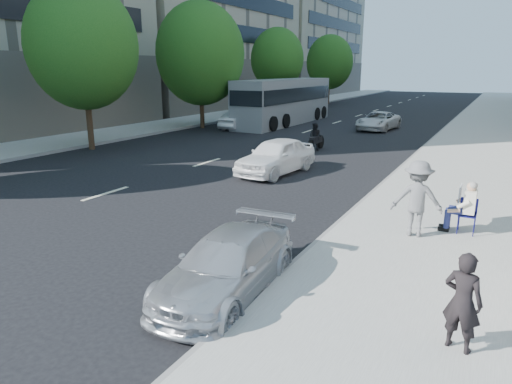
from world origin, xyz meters
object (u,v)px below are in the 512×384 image
Objects in this scene: seated_protester at (464,204)px; white_sedan_far at (378,121)px; pedestrian_woman at (463,302)px; parked_sedan at (227,265)px; jogger at (417,199)px; white_sedan_near at (276,156)px; white_sedan_mid at (238,121)px; motorcycle at (316,138)px; bus at (285,102)px.

seated_protester is 0.30× the size of white_sedan_far.
parked_sedan is at bearing 13.26° from pedestrian_woman.
white_sedan_near is (-6.21, 5.10, -0.36)m from jogger.
pedestrian_woman is 4.00m from parked_sedan.
white_sedan_mid is (-15.97, 20.86, -0.31)m from pedestrian_woman.
bus is at bearing 123.56° from motorcycle.
motorcycle reaches higher than white_sedan_near.
bus is at bearing 125.12° from seated_protester.
parked_sedan is at bearing -73.63° from motorcycle.
motorcycle is (-0.54, 5.70, -0.07)m from white_sedan_near.
white_sedan_near is 2.03× the size of motorcycle.
white_sedan_near is at bearing -49.47° from jogger.
white_sedan_near is at bearing 107.08° from parked_sedan.
white_sedan_mid reaches higher than parked_sedan.
parked_sedan is 1.88× the size of motorcycle.
bus reaches higher than motorcycle.
jogger reaches higher than seated_protester.
motorcycle is 12.03m from bus.
white_sedan_near is (-7.60, 9.64, -0.19)m from pedestrian_woman.
white_sedan_mid is 0.29× the size of bus.
seated_protester is 0.71× the size of jogger.
bus is at bearing -45.13° from pedestrian_woman.
bus is (-6.44, 10.12, 1.00)m from motorcycle.
white_sedan_mid is 1.74× the size of motorcycle.
bus reaches higher than white_sedan_mid.
white_sedan_near is 15.42m from white_sedan_far.
jogger is (-0.98, -0.77, 0.20)m from seated_protester.
white_sedan_far reaches higher than parked_sedan.
white_sedan_far is 0.36× the size of bus.
white_sedan_mid is at bearing 135.03° from seated_protester.
pedestrian_woman is at bearing -68.38° from white_sedan_far.
white_sedan_far is at bearing 95.35° from white_sedan_near.
white_sedan_near is at bearing -85.69° from white_sedan_far.
jogger is at bearing -57.85° from pedestrian_woman.
motorcycle is at bearing 143.51° from white_sedan_mid.
white_sedan_near is 0.34× the size of bus.
seated_protester is at bearing -65.37° from white_sedan_far.
parked_sedan is (-2.59, -4.41, -0.51)m from jogger.
bus is (-14.58, 25.45, 0.74)m from pedestrian_woman.
white_sedan_near is 5.72m from motorcycle.
seated_protester is at bearing -24.69° from white_sedan_near.
bus is at bearing 108.94° from parked_sedan.
seated_protester is 0.32× the size of white_sedan_near.
motorcycle is at bearing 127.63° from seated_protester.
jogger is 8.04m from white_sedan_near.
pedestrian_woman is 26.27m from white_sedan_mid.
jogger is 0.48× the size of parked_sedan.
parked_sedan is 10.18m from white_sedan_near.
jogger is 24.73m from bus.
jogger is 21.89m from white_sedan_mid.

